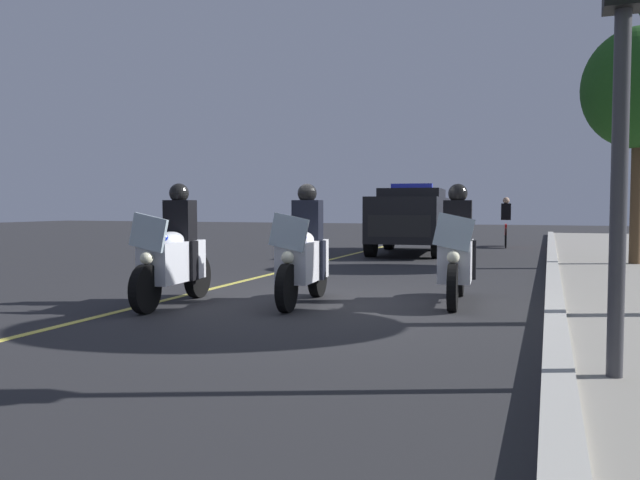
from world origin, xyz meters
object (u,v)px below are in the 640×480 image
Objects in this scene: police_suv at (411,217)px; tree_far_back at (639,89)px; police_motorcycle_lead_right at (304,255)px; police_motorcycle_lead_left at (174,255)px; police_motorcycle_trailing at (456,255)px; cyclist_background at (506,222)px; traffic_light at (623,23)px.

tree_far_back is at bearing 64.92° from police_suv.
police_motorcycle_lead_left is at bearing -66.95° from police_motorcycle_lead_right.
police_suv reaches higher than police_motorcycle_trailing.
police_suv is at bearing 173.81° from police_motorcycle_lead_left.
cyclist_background is (-13.09, -0.13, 0.14)m from police_motorcycle_trailing.
cyclist_background is 17.26m from traffic_light.
tree_far_back reaches higher than police_suv.
police_suv reaches higher than police_motorcycle_lead_left.
tree_far_back is at bearing 26.04° from cyclist_background.
tree_far_back is (-8.07, 6.79, 3.28)m from police_motorcycle_lead_left.
traffic_light reaches higher than police_suv.
cyclist_background is (-14.61, 3.59, 0.14)m from police_motorcycle_lead_left.
traffic_light is 0.69× the size of tree_far_back.
police_motorcycle_lead_right is at bearing 113.05° from police_motorcycle_lead_left.
police_suv reaches higher than police_motorcycle_lead_right.
cyclist_background is at bearing 148.09° from police_suv.
police_motorcycle_trailing is at bearing -25.04° from tree_far_back.
police_motorcycle_lead_left is at bearing -114.12° from traffic_light.
police_motorcycle_trailing is 1.22× the size of cyclist_background.
police_motorcycle_lead_right is 9.54m from tree_far_back.
police_motorcycle_trailing is 0.43× the size of police_suv.
tree_far_back reaches higher than traffic_light.
tree_far_back is at bearing 172.77° from traffic_light.
traffic_light is at bearing 23.58° from police_motorcycle_trailing.
tree_far_back is (2.63, 5.63, 2.92)m from police_suv.
police_motorcycle_lead_left is 6.31m from traffic_light.
police_motorcycle_trailing is at bearing -156.42° from traffic_light.
police_motorcycle_lead_left is 10.77m from police_suv.
traffic_light reaches higher than police_motorcycle_lead_left.
traffic_light reaches higher than cyclist_background.
police_suv is at bearing -31.91° from cyclist_background.
police_motorcycle_lead_right is 10.01m from police_suv.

